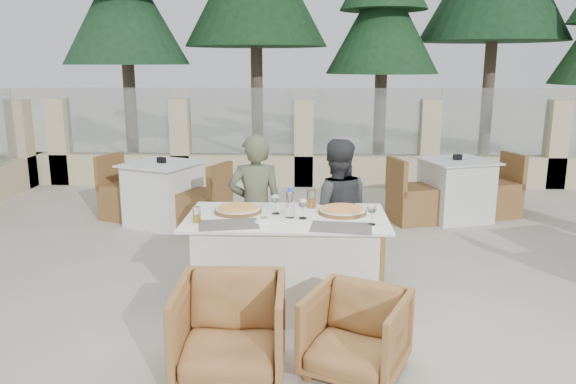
{
  "coord_description": "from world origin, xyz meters",
  "views": [
    {
      "loc": [
        0.08,
        -4.2,
        1.97
      ],
      "look_at": [
        -0.09,
        0.41,
        0.9
      ],
      "focal_mm": 35.0,
      "sensor_mm": 36.0,
      "label": 1
    }
  ],
  "objects_px": {
    "diner_right": "(336,212)",
    "bg_table_a": "(163,194)",
    "beer_glass_left": "(197,214)",
    "bg_table_b": "(455,190)",
    "wine_glass_near": "(303,207)",
    "wine_glass_corner": "(372,213)",
    "olive_dish": "(264,220)",
    "dining_table": "(287,262)",
    "armchair_far_left": "(264,251)",
    "pizza_left": "(238,209)",
    "pizza_right": "(342,210)",
    "beer_glass_right": "(311,199)",
    "armchair_near_left": "(231,329)",
    "armchair_near_right": "(356,334)",
    "wine_glass_centre": "(276,203)",
    "diner_left": "(256,208)"
  },
  "relations": [
    {
      "from": "armchair_near_left",
      "to": "bg_table_b",
      "type": "relative_size",
      "value": 0.43
    },
    {
      "from": "wine_glass_corner",
      "to": "beer_glass_left",
      "type": "height_order",
      "value": "wine_glass_corner"
    },
    {
      "from": "pizza_right",
      "to": "armchair_near_right",
      "type": "relative_size",
      "value": 0.64
    },
    {
      "from": "pizza_left",
      "to": "bg_table_a",
      "type": "bearing_deg",
      "value": 118.34
    },
    {
      "from": "dining_table",
      "to": "wine_glass_centre",
      "type": "height_order",
      "value": "wine_glass_centre"
    },
    {
      "from": "pizza_right",
      "to": "beer_glass_left",
      "type": "bearing_deg",
      "value": -165.15
    },
    {
      "from": "diner_right",
      "to": "wine_glass_near",
      "type": "bearing_deg",
      "value": 63.57
    },
    {
      "from": "wine_glass_centre",
      "to": "diner_left",
      "type": "bearing_deg",
      "value": 112.45
    },
    {
      "from": "armchair_near_left",
      "to": "bg_table_a",
      "type": "xyz_separation_m",
      "value": [
        -1.31,
        3.44,
        0.07
      ]
    },
    {
      "from": "armchair_near_left",
      "to": "pizza_right",
      "type": "bearing_deg",
      "value": 55.61
    },
    {
      "from": "armchair_far_left",
      "to": "diner_left",
      "type": "distance_m",
      "value": 0.41
    },
    {
      "from": "wine_glass_centre",
      "to": "beer_glass_left",
      "type": "relative_size",
      "value": 1.49
    },
    {
      "from": "armchair_near_left",
      "to": "armchair_near_right",
      "type": "height_order",
      "value": "armchair_near_left"
    },
    {
      "from": "pizza_left",
      "to": "wine_glass_centre",
      "type": "relative_size",
      "value": 2.09
    },
    {
      "from": "pizza_right",
      "to": "olive_dish",
      "type": "bearing_deg",
      "value": -155.36
    },
    {
      "from": "beer_glass_left",
      "to": "diner_left",
      "type": "xyz_separation_m",
      "value": [
        0.38,
        0.78,
        -0.15
      ]
    },
    {
      "from": "diner_left",
      "to": "bg_table_a",
      "type": "height_order",
      "value": "diner_left"
    },
    {
      "from": "diner_right",
      "to": "bg_table_a",
      "type": "relative_size",
      "value": 0.8
    },
    {
      "from": "pizza_right",
      "to": "diner_right",
      "type": "relative_size",
      "value": 0.3
    },
    {
      "from": "pizza_left",
      "to": "beer_glass_right",
      "type": "height_order",
      "value": "beer_glass_right"
    },
    {
      "from": "wine_glass_corner",
      "to": "olive_dish",
      "type": "height_order",
      "value": "wine_glass_corner"
    },
    {
      "from": "bg_table_b",
      "to": "pizza_left",
      "type": "bearing_deg",
      "value": -150.25
    },
    {
      "from": "wine_glass_near",
      "to": "armchair_near_left",
      "type": "bearing_deg",
      "value": -113.84
    },
    {
      "from": "dining_table",
      "to": "olive_dish",
      "type": "xyz_separation_m",
      "value": [
        -0.17,
        -0.18,
        0.41
      ]
    },
    {
      "from": "bg_table_a",
      "to": "armchair_far_left",
      "type": "bearing_deg",
      "value": -29.62
    },
    {
      "from": "dining_table",
      "to": "bg_table_b",
      "type": "height_order",
      "value": "same"
    },
    {
      "from": "olive_dish",
      "to": "bg_table_a",
      "type": "height_order",
      "value": "olive_dish"
    },
    {
      "from": "diner_left",
      "to": "bg_table_b",
      "type": "height_order",
      "value": "diner_left"
    },
    {
      "from": "armchair_far_left",
      "to": "diner_right",
      "type": "relative_size",
      "value": 0.46
    },
    {
      "from": "pizza_right",
      "to": "olive_dish",
      "type": "distance_m",
      "value": 0.68
    },
    {
      "from": "wine_glass_centre",
      "to": "bg_table_a",
      "type": "relative_size",
      "value": 0.11
    },
    {
      "from": "wine_glass_centre",
      "to": "bg_table_a",
      "type": "bearing_deg",
      "value": 123.67
    },
    {
      "from": "beer_glass_right",
      "to": "diner_right",
      "type": "xyz_separation_m",
      "value": [
        0.22,
        0.27,
        -0.19
      ]
    },
    {
      "from": "wine_glass_near",
      "to": "diner_right",
      "type": "bearing_deg",
      "value": 64.87
    },
    {
      "from": "dining_table",
      "to": "armchair_far_left",
      "type": "distance_m",
      "value": 0.62
    },
    {
      "from": "beer_glass_left",
      "to": "beer_glass_right",
      "type": "distance_m",
      "value": 1.0
    },
    {
      "from": "armchair_far_left",
      "to": "pizza_right",
      "type": "bearing_deg",
      "value": 166.66
    },
    {
      "from": "diner_right",
      "to": "bg_table_b",
      "type": "height_order",
      "value": "diner_right"
    },
    {
      "from": "pizza_left",
      "to": "wine_glass_centre",
      "type": "bearing_deg",
      "value": -6.34
    },
    {
      "from": "wine_glass_corner",
      "to": "wine_glass_near",
      "type": "bearing_deg",
      "value": 163.64
    },
    {
      "from": "beer_glass_left",
      "to": "bg_table_b",
      "type": "height_order",
      "value": "beer_glass_left"
    },
    {
      "from": "bg_table_b",
      "to": "armchair_near_right",
      "type": "bearing_deg",
      "value": -129.94
    },
    {
      "from": "dining_table",
      "to": "wine_glass_near",
      "type": "xyz_separation_m",
      "value": [
        0.13,
        -0.06,
        0.48
      ]
    },
    {
      "from": "pizza_left",
      "to": "diner_right",
      "type": "distance_m",
      "value": 0.94
    },
    {
      "from": "olive_dish",
      "to": "bg_table_a",
      "type": "xyz_separation_m",
      "value": [
        -1.46,
        2.55,
        -0.41
      ]
    },
    {
      "from": "wine_glass_near",
      "to": "diner_right",
      "type": "xyz_separation_m",
      "value": [
        0.29,
        0.61,
        -0.2
      ]
    },
    {
      "from": "beer_glass_right",
      "to": "diner_right",
      "type": "height_order",
      "value": "diner_right"
    },
    {
      "from": "diner_left",
      "to": "bg_table_a",
      "type": "distance_m",
      "value": 2.24
    },
    {
      "from": "armchair_far_left",
      "to": "diner_right",
      "type": "height_order",
      "value": "diner_right"
    },
    {
      "from": "beer_glass_right",
      "to": "bg_table_b",
      "type": "relative_size",
      "value": 0.09
    }
  ]
}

